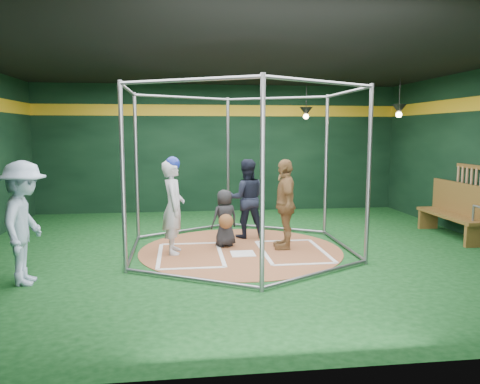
{
  "coord_description": "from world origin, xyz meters",
  "views": [
    {
      "loc": [
        -1.1,
        -8.52,
        2.23
      ],
      "look_at": [
        0.0,
        0.1,
        1.1
      ],
      "focal_mm": 35.0,
      "sensor_mm": 36.0,
      "label": 1
    }
  ],
  "objects": [
    {
      "name": "room_shell",
      "position": [
        0.0,
        0.01,
        1.75
      ],
      "size": [
        10.1,
        9.1,
        3.53
      ],
      "color": "#0B3411",
      "rests_on": "ground"
    },
    {
      "name": "clay_disc",
      "position": [
        0.0,
        0.0,
        0.01
      ],
      "size": [
        3.8,
        3.8,
        0.01
      ],
      "primitive_type": "cylinder",
      "color": "#945735",
      "rests_on": "ground"
    },
    {
      "name": "home_plate",
      "position": [
        0.0,
        -0.3,
        0.02
      ],
      "size": [
        0.43,
        0.43,
        0.01
      ],
      "primitive_type": "cube",
      "color": "white",
      "rests_on": "clay_disc"
    },
    {
      "name": "batter_box_left",
      "position": [
        -0.95,
        -0.25,
        0.02
      ],
      "size": [
        1.17,
        1.77,
        0.01
      ],
      "color": "white",
      "rests_on": "clay_disc"
    },
    {
      "name": "batter_box_right",
      "position": [
        0.95,
        -0.25,
        0.02
      ],
      "size": [
        1.17,
        1.77,
        0.01
      ],
      "color": "white",
      "rests_on": "clay_disc"
    },
    {
      "name": "batting_cage",
      "position": [
        -0.0,
        -0.0,
        1.5
      ],
      "size": [
        4.05,
        4.67,
        3.0
      ],
      "color": "gray",
      "rests_on": "ground"
    },
    {
      "name": "bat_rack",
      "position": [
        4.93,
        0.4,
        1.05
      ],
      "size": [
        0.07,
        1.25,
        0.98
      ],
      "color": "brown",
      "rests_on": "room_shell"
    },
    {
      "name": "pendant_lamp_near",
      "position": [
        2.2,
        3.6,
        2.74
      ],
      "size": [
        0.34,
        0.34,
        0.9
      ],
      "color": "black",
      "rests_on": "room_shell"
    },
    {
      "name": "pendant_lamp_far",
      "position": [
        4.0,
        2.0,
        2.74
      ],
      "size": [
        0.34,
        0.34,
        0.9
      ],
      "color": "black",
      "rests_on": "room_shell"
    },
    {
      "name": "batter_figure",
      "position": [
        -1.24,
        -0.05,
        0.89
      ],
      "size": [
        0.42,
        0.63,
        1.77
      ],
      "color": "#BABAC0",
      "rests_on": "clay_disc"
    },
    {
      "name": "visitor_leopard",
      "position": [
        0.85,
        0.05,
        0.86
      ],
      "size": [
        0.52,
        1.04,
        1.7
      ],
      "primitive_type": "imported",
      "rotation": [
        0.0,
        0.0,
        -1.67
      ],
      "color": "#B0834B",
      "rests_on": "clay_disc"
    },
    {
      "name": "catcher_figure",
      "position": [
        -0.27,
        0.3,
        0.56
      ],
      "size": [
        0.64,
        0.66,
        1.11
      ],
      "color": "black",
      "rests_on": "clay_disc"
    },
    {
      "name": "umpire",
      "position": [
        0.25,
        1.06,
        0.84
      ],
      "size": [
        0.8,
        0.63,
        1.65
      ],
      "primitive_type": "imported",
      "rotation": [
        0.0,
        0.0,
        3.14
      ],
      "color": "black",
      "rests_on": "clay_disc"
    },
    {
      "name": "bystander_blue",
      "position": [
        -3.37,
        -1.5,
        0.91
      ],
      "size": [
        0.71,
        1.19,
        1.82
      ],
      "primitive_type": "imported",
      "rotation": [
        0.0,
        0.0,
        1.6
      ],
      "color": "#A2BCD6",
      "rests_on": "ground"
    },
    {
      "name": "dugout_bench",
      "position": [
        4.64,
        0.56,
        0.59
      ],
      "size": [
        0.46,
        1.99,
        1.16
      ],
      "color": "brown",
      "rests_on": "ground"
    }
  ]
}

